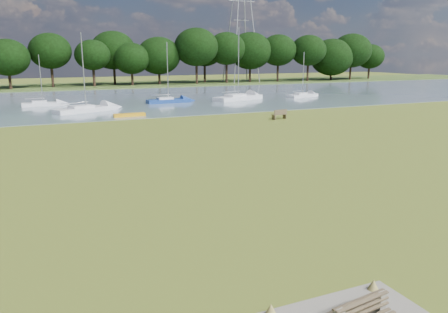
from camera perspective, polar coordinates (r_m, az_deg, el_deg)
name	(u,v)px	position (r m, az deg, el deg)	size (l,w,h in m)	color
ground	(174,179)	(22.60, -6.60, -2.99)	(220.00, 220.00, 0.00)	olive
river	(81,101)	(63.40, -18.15, 6.85)	(220.00, 40.00, 0.10)	slate
far_bank	(64,87)	(93.20, -20.16, 8.52)	(220.00, 20.00, 0.40)	#4C6626
riverbank_bench	(280,114)	(43.70, 7.28, 5.48)	(1.65, 0.71, 0.98)	brown
kayak	(129,115)	(46.10, -12.26, 5.33)	(3.23, 0.75, 0.32)	orange
pylon	(242,0)	(101.74, 2.31, 19.80)	(6.30, 4.42, 28.78)	#A1A1A1
tree_line	(96,52)	(89.64, -16.36, 12.94)	(153.32, 9.36, 11.33)	black
sailboat_2	(238,96)	(61.71, 1.82, 7.87)	(8.24, 5.02, 9.86)	silver
sailboat_3	(85,108)	(51.21, -17.66, 6.09)	(7.26, 4.57, 8.52)	silver
sailboat_4	(42,103)	(58.81, -22.63, 6.49)	(4.88, 1.38, 6.21)	silver
sailboat_5	(302,95)	(66.91, 10.17, 7.98)	(5.83, 3.14, 6.58)	silver
sailboat_6	(168,99)	(58.42, -7.34, 7.41)	(5.78, 1.87, 7.79)	navy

